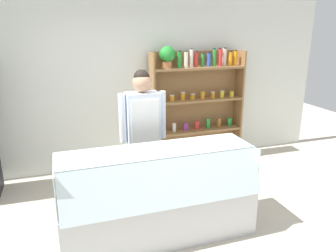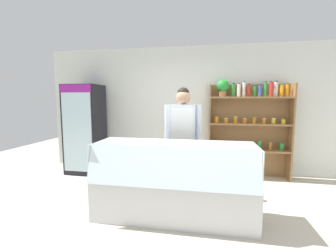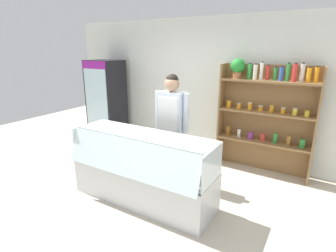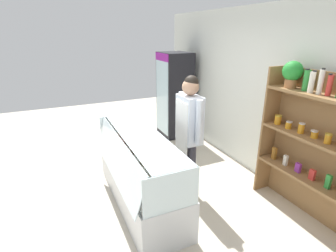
{
  "view_description": "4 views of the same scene",
  "coord_description": "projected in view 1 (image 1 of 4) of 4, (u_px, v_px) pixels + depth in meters",
  "views": [
    {
      "loc": [
        -1.13,
        -2.98,
        2.24
      ],
      "look_at": [
        0.08,
        0.61,
        1.1
      ],
      "focal_mm": 35.0,
      "sensor_mm": 36.0,
      "label": 1
    },
    {
      "loc": [
        0.21,
        -2.76,
        1.55
      ],
      "look_at": [
        -0.38,
        0.54,
        1.17
      ],
      "focal_mm": 24.0,
      "sensor_mm": 36.0,
      "label": 2
    },
    {
      "loc": [
        1.84,
        -2.64,
        2.13
      ],
      "look_at": [
        -0.1,
        0.56,
        1.02
      ],
      "focal_mm": 28.0,
      "sensor_mm": 36.0,
      "label": 3
    },
    {
      "loc": [
        2.85,
        -0.9,
        2.31
      ],
      "look_at": [
        -0.13,
        0.46,
        1.12
      ],
      "focal_mm": 28.0,
      "sensor_mm": 36.0,
      "label": 4
    }
  ],
  "objects": [
    {
      "name": "deli_display_case",
      "position": [
        158.0,
        210.0,
        3.6
      ],
      "size": [
        2.09,
        0.73,
        1.01
      ],
      "color": "silver",
      "rests_on": "ground"
    },
    {
      "name": "shelving_unit",
      "position": [
        194.0,
        97.0,
        5.42
      ],
      "size": [
        1.58,
        0.29,
        1.96
      ],
      "color": "olive",
      "rests_on": "ground"
    },
    {
      "name": "shop_clerk",
      "position": [
        143.0,
        127.0,
        4.07
      ],
      "size": [
        0.6,
        0.25,
        1.76
      ],
      "color": "#2D2D38",
      "rests_on": "ground"
    },
    {
      "name": "ground_plane",
      "position": [
        178.0,
        234.0,
        3.7
      ],
      "size": [
        12.0,
        12.0,
        0.0
      ],
      "primitive_type": "plane",
      "color": "beige"
    },
    {
      "name": "back_wall",
      "position": [
        133.0,
        85.0,
        5.28
      ],
      "size": [
        6.8,
        0.1,
        2.7
      ],
      "primitive_type": "cube",
      "color": "silver",
      "rests_on": "ground"
    }
  ]
}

